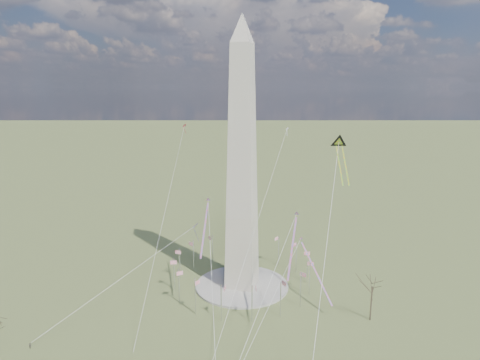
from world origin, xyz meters
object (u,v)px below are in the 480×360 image
(person_west, at_px, (30,345))
(kite_delta_black, at_px, (339,145))
(washington_monument, at_px, (242,165))
(tree_near, at_px, (373,284))

(person_west, xyz_separation_m, kite_delta_black, (84.18, 60.07, 55.22))
(person_west, bearing_deg, kite_delta_black, -101.24)
(washington_monument, height_order, kite_delta_black, washington_monument)
(tree_near, height_order, person_west, tree_near)
(washington_monument, distance_m, tree_near, 60.41)
(tree_near, xyz_separation_m, kite_delta_black, (-13.48, 16.68, 43.11))
(washington_monument, distance_m, person_west, 88.49)
(washington_monument, bearing_deg, kite_delta_black, 7.19)
(person_west, relative_size, kite_delta_black, 0.09)
(person_west, distance_m, kite_delta_black, 117.23)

